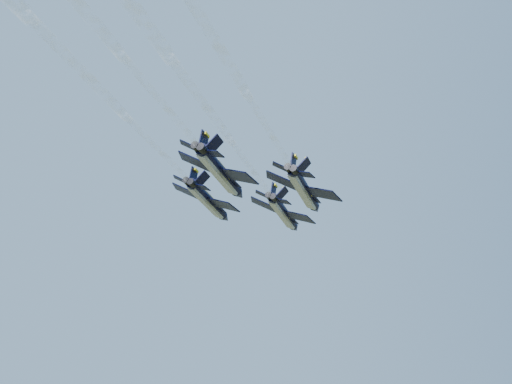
{
  "coord_description": "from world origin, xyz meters",
  "views": [
    {
      "loc": [
        -4.07,
        -91.79,
        67.76
      ],
      "look_at": [
        -2.51,
        3.66,
        95.72
      ],
      "focal_mm": 40.0,
      "sensor_mm": 36.0,
      "label": 1
    }
  ],
  "objects_px": {
    "jet_lead": "(284,213)",
    "jet_slot": "(221,172)",
    "jet_right": "(305,190)",
    "jet_left": "(208,201)"
  },
  "relations": [
    {
      "from": "jet_slot",
      "to": "jet_right",
      "type": "bearing_deg",
      "value": 55.94
    },
    {
      "from": "jet_left",
      "to": "jet_right",
      "type": "relative_size",
      "value": 1.0
    },
    {
      "from": "jet_lead",
      "to": "jet_slot",
      "type": "height_order",
      "value": "same"
    },
    {
      "from": "jet_lead",
      "to": "jet_slot",
      "type": "xyz_separation_m",
      "value": [
        -11.08,
        -24.76,
        0.0
      ]
    },
    {
      "from": "jet_right",
      "to": "jet_left",
      "type": "bearing_deg",
      "value": 178.78
    },
    {
      "from": "jet_lead",
      "to": "jet_slot",
      "type": "relative_size",
      "value": 1.0
    },
    {
      "from": "jet_right",
      "to": "jet_slot",
      "type": "distance_m",
      "value": 16.24
    },
    {
      "from": "jet_lead",
      "to": "jet_right",
      "type": "bearing_deg",
      "value": -59.06
    },
    {
      "from": "jet_left",
      "to": "jet_right",
      "type": "distance_m",
      "value": 17.86
    },
    {
      "from": "jet_lead",
      "to": "jet_slot",
      "type": "distance_m",
      "value": 27.12
    }
  ]
}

